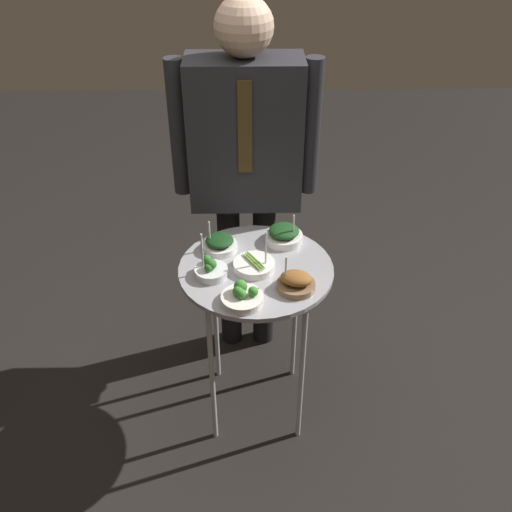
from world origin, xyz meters
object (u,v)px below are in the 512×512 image
at_px(bowl_broccoli_near_rim, 211,270).
at_px(bowl_asparagus_mid_left, 254,265).
at_px(bowl_roast_front_left, 296,282).
at_px(bowl_spinach_mid_right, 284,235).
at_px(serving_cart, 256,282).
at_px(waiter_figure, 245,152).
at_px(bowl_spinach_center, 220,244).
at_px(bowl_broccoli_far_rim, 242,296).

distance_m(bowl_broccoli_near_rim, bowl_asparagus_mid_left, 0.16).
distance_m(bowl_roast_front_left, bowl_spinach_mid_right, 0.29).
xyz_separation_m(bowl_roast_front_left, bowl_spinach_mid_right, (-0.02, 0.29, 0.00)).
xyz_separation_m(serving_cart, waiter_figure, (-0.03, 0.41, 0.33)).
relative_size(bowl_roast_front_left, bowl_asparagus_mid_left, 0.83).
distance_m(bowl_broccoli_near_rim, bowl_spinach_center, 0.16).
xyz_separation_m(bowl_spinach_center, waiter_figure, (0.10, 0.29, 0.24)).
bearing_deg(bowl_spinach_mid_right, bowl_roast_front_left, -85.21).
xyz_separation_m(bowl_broccoli_near_rim, bowl_spinach_center, (0.03, 0.16, 0.00)).
relative_size(serving_cart, bowl_spinach_mid_right, 5.07).
height_order(bowl_broccoli_far_rim, waiter_figure, waiter_figure).
height_order(bowl_roast_front_left, bowl_asparagus_mid_left, bowl_asparagus_mid_left).
bearing_deg(bowl_spinach_center, bowl_asparagus_mid_left, -44.47).
height_order(bowl_asparagus_mid_left, bowl_broccoli_far_rim, bowl_asparagus_mid_left).
height_order(bowl_roast_front_left, bowl_broccoli_far_rim, bowl_roast_front_left).
bearing_deg(bowl_asparagus_mid_left, bowl_broccoli_far_rim, -102.95).
bearing_deg(bowl_broccoli_far_rim, waiter_figure, 88.65).
xyz_separation_m(bowl_broccoli_far_rim, waiter_figure, (0.01, 0.61, 0.24)).
bearing_deg(bowl_spinach_mid_right, bowl_spinach_center, -168.42).
xyz_separation_m(bowl_roast_front_left, bowl_asparagus_mid_left, (-0.14, 0.12, -0.01)).
relative_size(bowl_spinach_mid_right, bowl_spinach_center, 1.10).
bearing_deg(waiter_figure, bowl_spinach_mid_right, -59.17).
height_order(bowl_spinach_mid_right, waiter_figure, waiter_figure).
relative_size(serving_cart, bowl_asparagus_mid_left, 4.59).
relative_size(bowl_broccoli_near_rim, bowl_asparagus_mid_left, 1.03).
xyz_separation_m(bowl_broccoli_near_rim, bowl_asparagus_mid_left, (0.15, 0.04, -0.01)).
xyz_separation_m(bowl_broccoli_near_rim, bowl_spinach_mid_right, (0.27, 0.21, 0.01)).
bearing_deg(serving_cart, bowl_asparagus_mid_left, -126.39).
xyz_separation_m(bowl_roast_front_left, bowl_broccoli_near_rim, (-0.30, 0.08, -0.00)).
distance_m(bowl_broccoli_near_rim, waiter_figure, 0.53).
xyz_separation_m(bowl_broccoli_far_rim, bowl_spinach_mid_right, (0.16, 0.36, 0.01)).
height_order(bowl_broccoli_far_rim, bowl_spinach_center, bowl_spinach_center).
relative_size(bowl_asparagus_mid_left, bowl_spinach_center, 1.21).
bearing_deg(waiter_figure, serving_cart, -85.17).
xyz_separation_m(bowl_asparagus_mid_left, waiter_figure, (-0.03, 0.42, 0.25)).
xyz_separation_m(bowl_asparagus_mid_left, bowl_spinach_mid_right, (0.12, 0.18, 0.01)).
relative_size(bowl_broccoli_near_rim, bowl_spinach_mid_right, 1.14).
xyz_separation_m(bowl_asparagus_mid_left, bowl_broccoli_far_rim, (-0.04, -0.18, 0.01)).
height_order(serving_cart, bowl_asparagus_mid_left, bowl_asparagus_mid_left).
distance_m(bowl_roast_front_left, bowl_broccoli_far_rim, 0.20).
bearing_deg(bowl_asparagus_mid_left, bowl_spinach_center, 135.53).
bearing_deg(bowl_broccoli_far_rim, bowl_spinach_center, 105.50).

